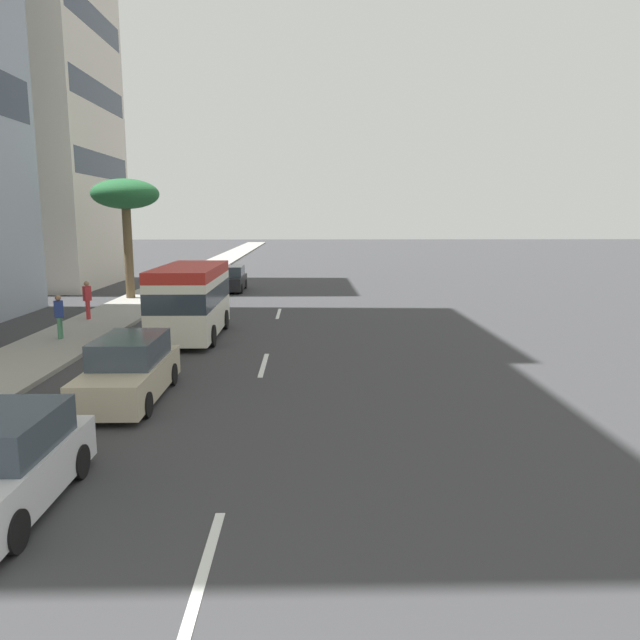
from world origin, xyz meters
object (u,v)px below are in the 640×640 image
Objects in this scene: car_fourth at (231,279)px; pedestrian_mid_block at (59,315)px; minibus_lead at (191,298)px; car_third at (130,371)px; palm_tree at (125,197)px; pedestrian_near_lamp at (87,298)px; car_second at (0,466)px.

pedestrian_mid_block reaches higher than car_fourth.
car_third is (-8.38, 0.06, -0.80)m from minibus_lead.
minibus_lead is 13.27m from palm_tree.
car_fourth is at bearing -179.23° from car_third.
minibus_lead is 0.92× the size of palm_tree.
pedestrian_near_lamp reaches higher than car_third.
minibus_lead reaches higher than car_third.
car_fourth is 2.55× the size of pedestrian_mid_block.
car_third is 13.25m from pedestrian_near_lamp.
palm_tree reaches higher than car_second.
pedestrian_near_lamp reaches higher than pedestrian_mid_block.
minibus_lead is 3.65× the size of pedestrian_mid_block.
palm_tree is at bearing -152.93° from minibus_lead.
car_third is 24.00m from car_fourth.
palm_tree is (-4.46, 5.32, 5.20)m from car_fourth.
minibus_lead is 5.05m from pedestrian_mid_block.
car_fourth is at bearing -178.61° from minibus_lead.
minibus_lead is 14.53m from car_second.
car_third is 0.67× the size of palm_tree.
palm_tree is (19.54, 5.64, 5.18)m from car_third.
pedestrian_mid_block reaches higher than car_third.
minibus_lead reaches higher than pedestrian_mid_block.
palm_tree reaches higher than car_third.
minibus_lead is 1.43× the size of car_fourth.
minibus_lead is 1.36× the size of car_third.
minibus_lead reaches higher than car_fourth.
minibus_lead reaches higher than pedestrian_near_lamp.
car_second is (-14.50, 0.42, -0.84)m from minibus_lead.
minibus_lead is at bearing 1.39° from car_fourth.
pedestrian_near_lamp reaches higher than car_second.
minibus_lead is 15.64m from car_fourth.
minibus_lead is at bearing -152.93° from palm_tree.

